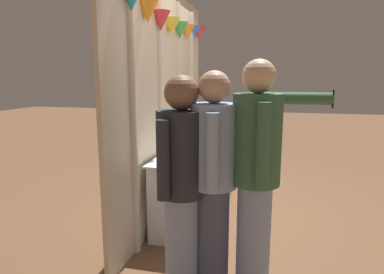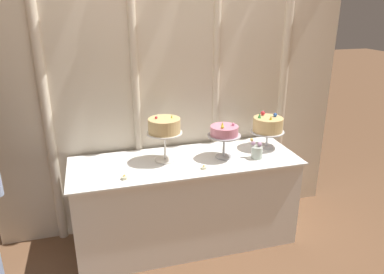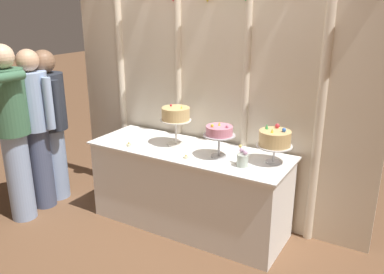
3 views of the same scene
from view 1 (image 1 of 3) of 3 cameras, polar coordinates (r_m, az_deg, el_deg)
The scene contains 12 objects.
ground_plane at distance 4.10m, azimuth 2.67°, elevation -12.70°, with size 24.00×24.00×0.00m, color brown.
draped_curtain at distance 3.89m, azimuth -4.17°, elevation 7.98°, with size 3.17×0.20×2.60m.
cake_table at distance 3.98m, azimuth 1.29°, elevation -7.37°, with size 1.89×0.67×0.78m.
cake_display_leftmost at distance 3.68m, azimuth 0.14°, elevation 2.00°, with size 0.29×0.29×0.39m.
cake_display_center at distance 4.14m, azimuth 2.68°, elevation 2.04°, with size 0.28×0.28×0.31m.
cake_display_rightmost at distance 4.61m, azimuth 2.38°, elevation 2.68°, with size 0.30×0.30×0.32m.
flower_vase at distance 4.41m, azimuth 4.44°, elevation 0.41°, with size 0.10×0.10×0.17m.
tealight_far_left at distance 3.33m, azimuth 2.91°, elevation -3.67°, with size 0.05×0.05×0.04m.
tealight_near_left at distance 3.93m, azimuth 4.45°, elevation -1.59°, with size 0.05×0.05×0.03m.
guest_man_dark_suit at distance 2.33m, azimuth -1.71°, elevation -7.69°, with size 0.50×0.44×1.61m.
guest_man_pink_jacket at distance 2.31m, azimuth 3.70°, elevation -7.13°, with size 0.48×0.36×1.64m.
guest_girl_blue_dress at distance 2.30m, azimuth 11.09°, elevation -6.18°, with size 0.49×0.70×1.71m.
Camera 1 is at (-3.70, -0.71, 1.60)m, focal length 30.96 mm.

